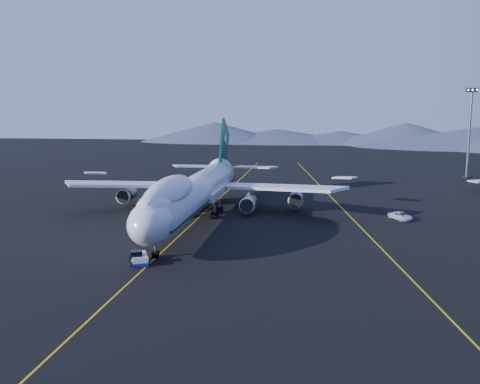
# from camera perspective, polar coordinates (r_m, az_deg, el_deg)

# --- Properties ---
(ground) EXTENTS (500.00, 500.00, 0.00)m
(ground) POSITION_cam_1_polar(r_m,az_deg,el_deg) (105.38, -4.73, -3.05)
(ground) COLOR black
(ground) RESTS_ON ground
(taxiway_line_main) EXTENTS (0.25, 220.00, 0.01)m
(taxiway_line_main) POSITION_cam_1_polar(r_m,az_deg,el_deg) (105.38, -4.73, -3.04)
(taxiway_line_main) COLOR gold
(taxiway_line_main) RESTS_ON ground
(taxiway_line_side) EXTENTS (28.08, 198.09, 0.01)m
(taxiway_line_side) POSITION_cam_1_polar(r_m,az_deg,el_deg) (112.74, 11.49, -2.39)
(taxiway_line_side) COLOR gold
(taxiway_line_side) RESTS_ON ground
(boeing_747) EXTENTS (59.62, 72.43, 19.37)m
(boeing_747) POSITION_cam_1_polar(r_m,az_deg,el_deg) (104.35, -4.77, 0.08)
(boeing_747) COLOR silver
(boeing_747) RESTS_ON ground
(pushback_tug) EXTENTS (3.91, 5.07, 1.97)m
(pushback_tug) POSITION_cam_1_polar(r_m,az_deg,el_deg) (78.09, -10.69, -7.05)
(pushback_tug) COLOR silver
(pushback_tug) RESTS_ON ground
(service_van) EXTENTS (4.85, 5.96, 1.51)m
(service_van) POSITION_cam_1_polar(r_m,az_deg,el_deg) (110.27, 16.76, -2.46)
(service_van) COLOR silver
(service_van) RESTS_ON ground
(floodlight_mast) EXTENTS (3.43, 2.57, 27.77)m
(floodlight_mast) POSITION_cam_1_polar(r_m,az_deg,el_deg) (181.40, 23.27, 5.83)
(floodlight_mast) COLOR black
(floodlight_mast) RESTS_ON ground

